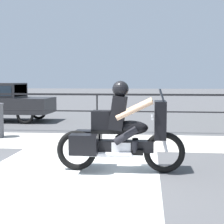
% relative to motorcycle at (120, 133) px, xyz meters
% --- Properties ---
extents(ground_plane, '(120.00, 120.00, 0.00)m').
position_rel_motorcycle_xyz_m(ground_plane, '(-1.09, -0.47, -0.71)').
color(ground_plane, '#4C4C4F').
extents(sidewalk_band, '(44.00, 2.40, 0.01)m').
position_rel_motorcycle_xyz_m(sidewalk_band, '(-1.09, 2.93, -0.70)').
color(sidewalk_band, '#B7B2A8').
rests_on(sidewalk_band, ground).
extents(crosswalk_band, '(3.14, 6.00, 0.01)m').
position_rel_motorcycle_xyz_m(crosswalk_band, '(-0.86, -0.67, -0.70)').
color(crosswalk_band, silver).
rests_on(crosswalk_band, ground).
extents(fence_railing, '(36.00, 0.05, 1.22)m').
position_rel_motorcycle_xyz_m(fence_railing, '(-1.09, 4.49, 0.26)').
color(fence_railing, black).
rests_on(fence_railing, ground).
extents(motorcycle, '(2.31, 0.76, 1.63)m').
position_rel_motorcycle_xyz_m(motorcycle, '(0.00, 0.00, 0.00)').
color(motorcycle, black).
rests_on(motorcycle, ground).
extents(parked_car, '(3.99, 1.69, 1.52)m').
position_rel_motorcycle_xyz_m(parked_car, '(-5.40, 7.03, 0.17)').
color(parked_car, '#232326').
rests_on(parked_car, ground).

